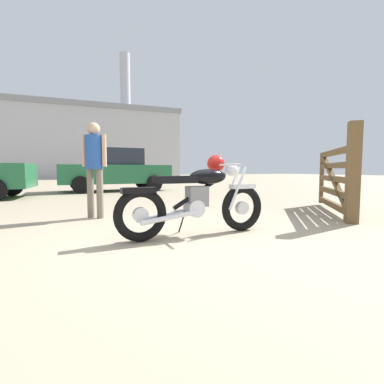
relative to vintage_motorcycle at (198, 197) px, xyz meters
name	(u,v)px	position (x,y,z in m)	size (l,w,h in m)	color
ground_plane	(196,241)	(-0.17, -0.29, -0.49)	(80.00, 80.00, 0.00)	gray
vintage_motorcycle	(198,197)	(0.00, 0.00, 0.00)	(2.08, 0.74, 1.07)	black
timber_gate	(338,177)	(3.14, 0.44, 0.21)	(1.68, 2.07, 1.60)	brown
bystander	(94,160)	(-1.08, 1.91, 0.53)	(0.39, 0.30, 1.66)	#706656
red_hatchback_near	(115,170)	(0.32, 8.29, 0.34)	(4.22, 1.96, 1.67)	black
industrial_building	(82,144)	(0.45, 29.36, 3.08)	(19.38, 11.02, 13.61)	#B2B2B7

